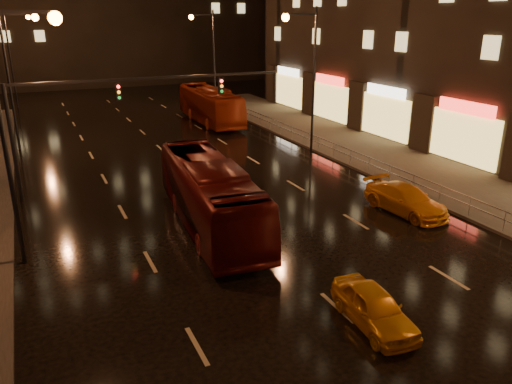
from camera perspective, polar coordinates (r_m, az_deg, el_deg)
ground at (r=30.92m, az=-7.25°, el=1.66°), size 140.00×140.00×0.00m
sidewalk_right at (r=33.36m, az=18.28°, el=2.28°), size 7.00×70.00×0.15m
traffic_signal at (r=28.78m, az=-17.42°, el=9.32°), size 15.31×0.32×6.20m
railing_right at (r=33.34m, az=10.76°, el=4.39°), size 0.05×56.00×1.00m
bus_red at (r=23.25m, az=-5.32°, el=-0.22°), size 3.63×11.45×3.14m
bus_curb at (r=47.00m, az=-5.29°, el=9.87°), size 2.96×11.63×3.22m
taxi_near at (r=16.69m, az=13.32°, el=-12.72°), size 1.76×3.73×1.23m
taxi_far at (r=26.10m, az=16.74°, el=-0.83°), size 2.36×4.87×1.37m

